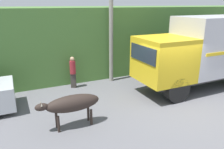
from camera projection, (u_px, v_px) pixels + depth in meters
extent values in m
plane|color=slate|center=(174.00, 103.00, 9.38)|extent=(60.00, 60.00, 0.00)
cube|color=#4C7A38|center=(105.00, 36.00, 15.23)|extent=(32.00, 6.63, 3.89)
cube|color=#8CC69E|center=(60.00, 51.00, 12.32)|extent=(5.54, 2.40, 3.08)
cube|color=#4C4742|center=(58.00, 22.00, 11.82)|extent=(5.84, 2.70, 0.16)
cube|color=#2D2D2D|center=(202.00, 74.00, 11.14)|extent=(6.72, 1.78, 0.18)
cube|color=gold|center=(163.00, 59.00, 9.78)|extent=(2.19, 2.22, 1.93)
cube|color=#232D38|center=(143.00, 54.00, 9.23)|extent=(0.04, 1.89, 0.68)
cube|color=#BCBCC1|center=(222.00, 44.00, 11.12)|extent=(5.11, 2.22, 2.76)
cylinder|color=black|center=(176.00, 89.00, 9.44)|extent=(1.15, 0.49, 1.15)
ellipsoid|color=#2D231E|center=(73.00, 103.00, 7.40)|extent=(1.85, 0.58, 0.58)
ellipsoid|color=#2D231E|center=(42.00, 107.00, 6.96)|extent=(0.43, 0.25, 0.25)
cone|color=#B7AD93|center=(42.00, 105.00, 6.84)|extent=(0.06, 0.06, 0.11)
cone|color=#B7AD93|center=(41.00, 102.00, 7.01)|extent=(0.06, 0.06, 0.11)
cylinder|color=#2D231E|center=(59.00, 124.00, 7.21)|extent=(0.09, 0.09, 0.58)
cylinder|color=#2D231E|center=(57.00, 120.00, 7.49)|extent=(0.09, 0.09, 0.58)
cylinder|color=#2D231E|center=(91.00, 117.00, 7.67)|extent=(0.09, 0.09, 0.58)
cylinder|color=#2D231E|center=(88.00, 113.00, 7.95)|extent=(0.09, 0.09, 0.58)
cube|color=#38332D|center=(73.00, 81.00, 11.06)|extent=(0.30, 0.26, 0.75)
cylinder|color=maroon|center=(73.00, 67.00, 10.85)|extent=(0.40, 0.40, 0.65)
sphere|color=tan|center=(72.00, 59.00, 10.71)|extent=(0.21, 0.21, 0.21)
cylinder|color=gray|center=(111.00, 22.00, 11.19)|extent=(0.21, 0.21, 6.40)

